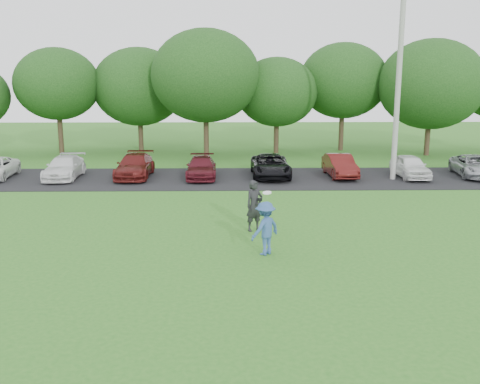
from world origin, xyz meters
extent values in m
plane|color=#2B6B1E|center=(0.00, 0.00, 0.00)|extent=(100.00, 100.00, 0.00)
cube|color=black|center=(0.00, 13.00, 0.01)|extent=(32.00, 6.50, 0.03)
cylinder|color=#A0A09B|center=(8.40, 12.57, 5.18)|extent=(0.28, 0.28, 10.36)
imported|color=#32558E|center=(0.72, 0.32, 0.84)|extent=(1.22, 1.18, 1.68)
cylinder|color=white|center=(0.76, 0.27, 1.97)|extent=(0.27, 0.27, 0.09)
imported|color=black|center=(0.50, 2.93, 0.92)|extent=(0.80, 0.71, 1.84)
cube|color=black|center=(0.68, 2.75, 1.19)|extent=(0.17, 0.16, 0.10)
imported|color=silver|center=(-9.32, 13.16, 0.62)|extent=(1.75, 4.09, 1.17)
imported|color=#591513|center=(-5.55, 13.34, 0.66)|extent=(1.77, 4.34, 1.26)
imported|color=#4F111A|center=(-1.92, 13.12, 0.60)|extent=(1.67, 3.93, 1.13)
imported|color=black|center=(1.86, 13.34, 0.64)|extent=(2.05, 4.41, 1.22)
imported|color=#501311|center=(5.68, 13.32, 0.64)|extent=(1.46, 3.77, 1.22)
imported|color=white|center=(9.46, 13.00, 0.64)|extent=(1.49, 3.60, 1.22)
imported|color=#A0A3A7|center=(13.13, 13.22, 0.61)|extent=(2.42, 4.35, 1.15)
cylinder|color=#38281C|center=(-12.50, 23.00, 1.35)|extent=(0.36, 0.36, 2.70)
ellipsoid|color=#214C19|center=(-12.50, 23.00, 4.93)|extent=(5.94, 5.94, 5.05)
cylinder|color=#38281C|center=(-7.00, 24.40, 1.10)|extent=(0.36, 0.36, 2.20)
ellipsoid|color=#214C19|center=(-7.00, 24.40, 4.71)|extent=(6.68, 6.68, 5.68)
cylinder|color=#38281C|center=(-2.00, 21.60, 1.35)|extent=(0.36, 0.36, 2.70)
ellipsoid|color=#214C19|center=(-2.00, 21.60, 5.48)|extent=(7.42, 7.42, 6.31)
cylinder|color=#38281C|center=(3.00, 23.00, 1.10)|extent=(0.36, 0.36, 2.20)
ellipsoid|color=#214C19|center=(3.00, 23.00, 4.36)|extent=(5.76, 5.76, 4.90)
cylinder|color=#38281C|center=(8.00, 24.40, 1.35)|extent=(0.36, 0.36, 2.70)
ellipsoid|color=#214C19|center=(8.00, 24.40, 5.14)|extent=(6.50, 6.50, 5.53)
cylinder|color=#38281C|center=(13.50, 21.60, 1.10)|extent=(0.36, 0.36, 2.20)
ellipsoid|color=#214C19|center=(13.50, 21.60, 4.92)|extent=(7.24, 7.24, 6.15)
camera|label=1|loc=(-0.37, -15.54, 5.41)|focal=40.00mm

